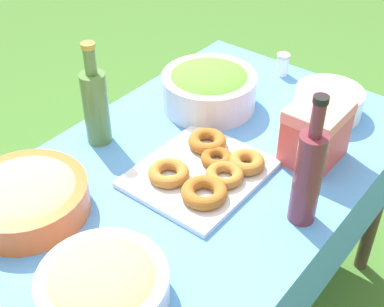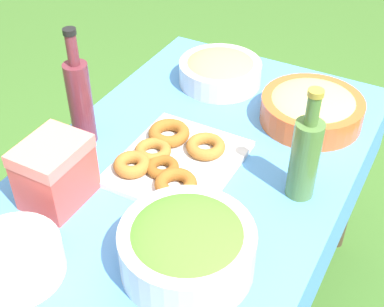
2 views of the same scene
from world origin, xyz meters
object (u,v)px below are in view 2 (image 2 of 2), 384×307
Objects in this scene: wine_bottle at (80,99)px; cooler_box at (55,172)px; salad_bowl at (187,246)px; olive_oil_bottle at (305,156)px; bread_bowl at (220,70)px; pasta_bowl at (312,108)px; plate_stack at (15,260)px; donut_platter at (173,159)px.

wine_bottle is 0.26m from cooler_box.
salad_bowl is 0.38m from olive_oil_bottle.
wine_bottle is 0.53m from bread_bowl.
pasta_bowl is 0.95m from plate_stack.
pasta_bowl is 1.78× the size of cooler_box.
olive_oil_bottle is at bearing 97.24° from wine_bottle.
wine_bottle reaches higher than donut_platter.
plate_stack is at bearing -58.91° from salad_bowl.
olive_oil_bottle is (-0.35, 0.14, 0.05)m from salad_bowl.
pasta_bowl is (-0.68, 0.06, -0.02)m from salad_bowl.
cooler_box is (0.64, -0.46, 0.04)m from pasta_bowl.
donut_platter is at bearing 9.75° from bread_bowl.
bread_bowl is (-0.46, -0.08, 0.03)m from donut_platter.
wine_bottle is at bearing -160.33° from plate_stack.
cooler_box is at bearing -162.75° from plate_stack.
donut_platter is 0.31m from wine_bottle.
pasta_bowl is 0.47m from donut_platter.
wine_bottle is at bearing -85.79° from donut_platter.
pasta_bowl is 0.98× the size of olive_oil_bottle.
plate_stack is 0.68× the size of olive_oil_bottle.
cooler_box reaches higher than bread_bowl.
pasta_bowl is at bearing 145.11° from donut_platter.
olive_oil_bottle is (0.32, 0.08, 0.07)m from pasta_bowl.
plate_stack is at bearing -13.43° from donut_platter.
salad_bowl is 0.80m from bread_bowl.
donut_platter is 2.07× the size of cooler_box.
cooler_box is at bearing 22.02° from wine_bottle.
olive_oil_bottle reaches higher than salad_bowl.
donut_platter is 0.50m from plate_stack.
bread_bowl is (-0.07, -0.35, -0.00)m from pasta_bowl.
olive_oil_bottle reaches higher than plate_stack.
plate_stack is 0.77× the size of bread_bowl.
donut_platter is 1.69× the size of plate_stack.
plate_stack is (0.20, -0.32, -0.03)m from salad_bowl.
wine_bottle is at bearing -157.98° from cooler_box.
olive_oil_bottle reaches higher than pasta_bowl.
cooler_box is (0.31, -0.54, -0.04)m from olive_oil_bottle.
plate_stack is at bearing 17.25° from cooler_box.
olive_oil_bottle is (-0.55, 0.46, 0.08)m from plate_stack.
plate_stack is 0.51m from wine_bottle.
cooler_box is (0.71, -0.11, 0.04)m from bread_bowl.
donut_platter is at bearing 143.29° from cooler_box.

